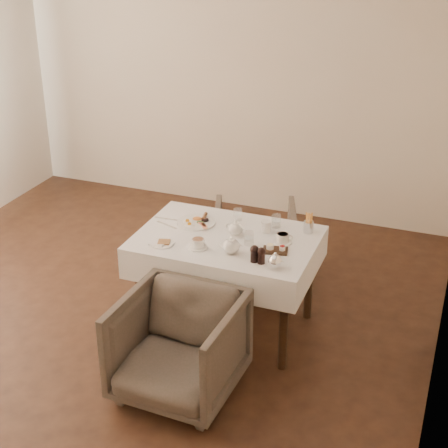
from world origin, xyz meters
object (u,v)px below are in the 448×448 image
armchair_near (178,347)px  teapot_centre (236,228)px  table (227,252)px  breakfast_plate (197,222)px  armchair_far (255,242)px

armchair_near → teapot_centre: (0.07, 0.87, 0.47)m
table → teapot_centre: bearing=48.7°
table → breakfast_plate: size_ratio=4.46×
armchair_near → teapot_centre: size_ratio=5.22×
armchair_far → teapot_centre: size_ratio=4.77×
breakfast_plate → armchair_near: bearing=-58.6°
armchair_far → breakfast_plate: size_ratio=2.41×
armchair_far → breakfast_plate: bearing=51.7°
table → armchair_far: bearing=93.8°
armchair_near → armchair_far: bearing=93.7°
armchair_near → breakfast_plate: bearing=108.4°
armchair_far → breakfast_plate: breakfast_plate is taller
teapot_centre → breakfast_plate: bearing=175.5°
armchair_near → armchair_far: 1.63m
table → armchair_near: table is taller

